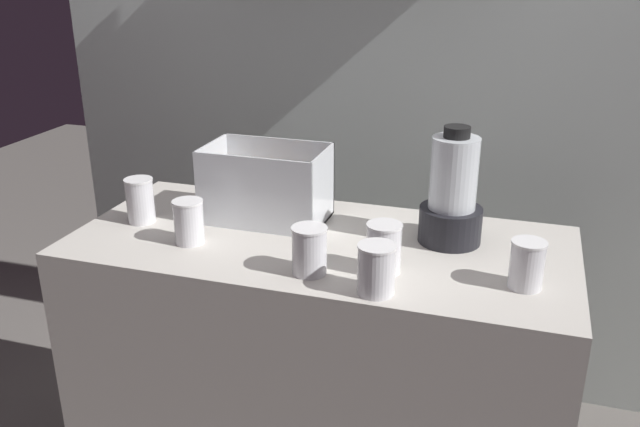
{
  "coord_description": "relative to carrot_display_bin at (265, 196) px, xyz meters",
  "views": [
    {
      "loc": [
        0.52,
        -1.64,
        1.66
      ],
      "look_at": [
        0.0,
        0.0,
        0.98
      ],
      "focal_mm": 37.62,
      "sensor_mm": 36.0,
      "label": 1
    }
  ],
  "objects": [
    {
      "name": "counter",
      "position": [
        0.21,
        -0.11,
        -0.52
      ],
      "size": [
        1.4,
        0.64,
        0.9
      ],
      "primitive_type": "cube",
      "color": "beige",
      "rests_on": "ground_plane"
    },
    {
      "name": "back_wall_unit",
      "position": [
        0.2,
        0.66,
        0.29
      ],
      "size": [
        2.6,
        0.24,
        2.5
      ],
      "color": "silver",
      "rests_on": "ground_plane"
    },
    {
      "name": "carrot_display_bin",
      "position": [
        0.0,
        0.0,
        0.0
      ],
      "size": [
        0.36,
        0.22,
        0.22
      ],
      "color": "white",
      "rests_on": "counter"
    },
    {
      "name": "blender_pitcher",
      "position": [
        0.55,
        -0.01,
        0.06
      ],
      "size": [
        0.17,
        0.17,
        0.33
      ],
      "color": "black",
      "rests_on": "counter"
    },
    {
      "name": "juice_cup_beet_far_left",
      "position": [
        -0.34,
        -0.14,
        -0.01
      ],
      "size": [
        0.08,
        0.08,
        0.13
      ],
      "color": "white",
      "rests_on": "counter"
    },
    {
      "name": "juice_cup_mango_left",
      "position": [
        -0.13,
        -0.23,
        -0.02
      ],
      "size": [
        0.08,
        0.08,
        0.12
      ],
      "color": "white",
      "rests_on": "counter"
    },
    {
      "name": "juice_cup_mango_middle",
      "position": [
        0.24,
        -0.31,
        -0.01
      ],
      "size": [
        0.09,
        0.09,
        0.12
      ],
      "color": "white",
      "rests_on": "counter"
    },
    {
      "name": "juice_cup_beet_right",
      "position": [
        0.42,
        -0.25,
        -0.01
      ],
      "size": [
        0.09,
        0.09,
        0.13
      ],
      "color": "white",
      "rests_on": "counter"
    },
    {
      "name": "juice_cup_carrot_far_right",
      "position": [
        0.43,
        -0.37,
        -0.01
      ],
      "size": [
        0.09,
        0.09,
        0.12
      ],
      "color": "white",
      "rests_on": "counter"
    },
    {
      "name": "juice_cup_beet_rightmost",
      "position": [
        0.76,
        -0.23,
        -0.02
      ],
      "size": [
        0.08,
        0.08,
        0.12
      ],
      "color": "white",
      "rests_on": "counter"
    }
  ]
}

